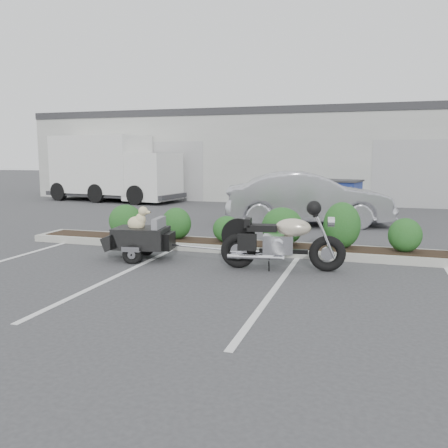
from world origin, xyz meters
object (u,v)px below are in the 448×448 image
(sedan, at_px, (308,199))
(dumpster, at_px, (333,197))
(motorcycle, at_px, (282,242))
(delivery_truck, at_px, (113,170))
(pet_trailer, at_px, (140,237))

(sedan, distance_m, dumpster, 2.89)
(motorcycle, bearing_deg, dumpster, 80.70)
(sedan, bearing_deg, delivery_truck, 48.25)
(pet_trailer, bearing_deg, dumpster, 62.45)
(delivery_truck, bearing_deg, sedan, -19.16)
(sedan, relative_size, delivery_truck, 0.73)
(motorcycle, bearing_deg, sedan, 84.98)
(motorcycle, xyz_separation_m, delivery_truck, (-9.42, 10.36, 0.86))
(motorcycle, relative_size, pet_trailer, 1.24)
(dumpster, relative_size, delivery_truck, 0.31)
(pet_trailer, height_order, sedan, sedan)
(pet_trailer, distance_m, delivery_truck, 12.32)
(pet_trailer, xyz_separation_m, delivery_truck, (-6.63, 10.34, 0.93))
(motorcycle, relative_size, dumpster, 1.09)
(dumpster, height_order, delivery_truck, delivery_truck)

